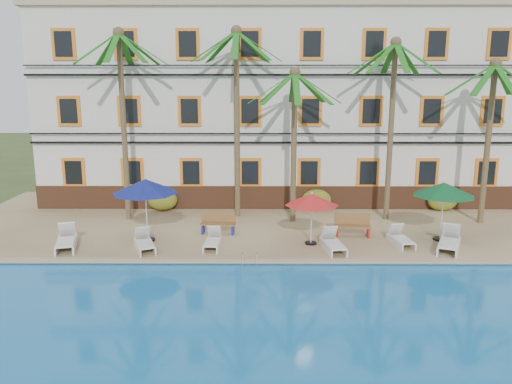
{
  "coord_description": "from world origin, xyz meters",
  "views": [
    {
      "loc": [
        -1.06,
        -18.04,
        6.59
      ],
      "look_at": [
        -1.18,
        3.0,
        2.0
      ],
      "focal_mm": 35.0,
      "sensor_mm": 36.0,
      "label": 1
    }
  ],
  "objects_px": {
    "palm_b": "(237,98)",
    "bench_right": "(353,225)",
    "pool_ladder": "(249,263)",
    "umbrella_blue": "(145,187)",
    "palm_c": "(294,123)",
    "lounger_d": "(333,243)",
    "palm_e": "(490,119)",
    "umbrella_green": "(444,190)",
    "lounger_b": "(145,243)",
    "lounger_a": "(66,241)",
    "lounger_c": "(213,241)",
    "palm_a": "(122,101)",
    "bench_left": "(218,223)",
    "lounger_e": "(400,238)",
    "lounger_f": "(449,242)",
    "umbrella_red": "(312,200)",
    "palm_d": "(392,106)"
  },
  "relations": [
    {
      "from": "palm_d",
      "to": "palm_e",
      "type": "xyz_separation_m",
      "value": [
        4.24,
        -0.62,
        -0.54
      ]
    },
    {
      "from": "lounger_a",
      "to": "lounger_c",
      "type": "xyz_separation_m",
      "value": [
        5.75,
        0.13,
        -0.05
      ]
    },
    {
      "from": "palm_e",
      "to": "lounger_e",
      "type": "height_order",
      "value": "palm_e"
    },
    {
      "from": "umbrella_red",
      "to": "palm_a",
      "type": "bearing_deg",
      "value": 155.65
    },
    {
      "from": "lounger_a",
      "to": "pool_ladder",
      "type": "height_order",
      "value": "lounger_a"
    },
    {
      "from": "umbrella_green",
      "to": "palm_e",
      "type": "bearing_deg",
      "value": 43.46
    },
    {
      "from": "umbrella_blue",
      "to": "lounger_f",
      "type": "bearing_deg",
      "value": -5.15
    },
    {
      "from": "lounger_c",
      "to": "lounger_d",
      "type": "height_order",
      "value": "lounger_d"
    },
    {
      "from": "umbrella_red",
      "to": "lounger_f",
      "type": "distance_m",
      "value": 5.56
    },
    {
      "from": "palm_e",
      "to": "lounger_a",
      "type": "distance_m",
      "value": 18.83
    },
    {
      "from": "umbrella_blue",
      "to": "umbrella_red",
      "type": "relative_size",
      "value": 1.24
    },
    {
      "from": "lounger_d",
      "to": "lounger_f",
      "type": "bearing_deg",
      "value": 0.9
    },
    {
      "from": "umbrella_blue",
      "to": "lounger_e",
      "type": "xyz_separation_m",
      "value": [
        10.27,
        -0.44,
        -2.03
      ]
    },
    {
      "from": "lounger_f",
      "to": "pool_ladder",
      "type": "xyz_separation_m",
      "value": [
        -7.74,
        -1.5,
        -0.31
      ]
    },
    {
      "from": "palm_d",
      "to": "lounger_b",
      "type": "xyz_separation_m",
      "value": [
        -10.54,
        -4.54,
        -5.08
      ]
    },
    {
      "from": "lounger_d",
      "to": "pool_ladder",
      "type": "bearing_deg",
      "value": -156.07
    },
    {
      "from": "palm_a",
      "to": "palm_d",
      "type": "distance_m",
      "value": 12.31
    },
    {
      "from": "palm_c",
      "to": "lounger_d",
      "type": "distance_m",
      "value": 6.17
    },
    {
      "from": "umbrella_red",
      "to": "umbrella_green",
      "type": "height_order",
      "value": "umbrella_green"
    },
    {
      "from": "umbrella_blue",
      "to": "palm_a",
      "type": "bearing_deg",
      "value": 115.96
    },
    {
      "from": "bench_right",
      "to": "pool_ladder",
      "type": "height_order",
      "value": "bench_right"
    },
    {
      "from": "palm_a",
      "to": "bench_left",
      "type": "bearing_deg",
      "value": -27.35
    },
    {
      "from": "umbrella_green",
      "to": "palm_b",
      "type": "bearing_deg",
      "value": 155.76
    },
    {
      "from": "palm_d",
      "to": "umbrella_red",
      "type": "relative_size",
      "value": 3.89
    },
    {
      "from": "umbrella_green",
      "to": "lounger_e",
      "type": "bearing_deg",
      "value": -161.4
    },
    {
      "from": "palm_d",
      "to": "pool_ladder",
      "type": "xyz_separation_m",
      "value": [
        -6.42,
        -6.02,
        -5.34
      ]
    },
    {
      "from": "palm_d",
      "to": "pool_ladder",
      "type": "height_order",
      "value": "palm_d"
    },
    {
      "from": "bench_left",
      "to": "bench_right",
      "type": "xyz_separation_m",
      "value": [
        5.72,
        -0.35,
        0.0
      ]
    },
    {
      "from": "palm_d",
      "to": "lounger_c",
      "type": "height_order",
      "value": "palm_d"
    },
    {
      "from": "lounger_e",
      "to": "pool_ladder",
      "type": "bearing_deg",
      "value": -160.52
    },
    {
      "from": "umbrella_blue",
      "to": "umbrella_red",
      "type": "height_order",
      "value": "umbrella_blue"
    },
    {
      "from": "palm_b",
      "to": "lounger_e",
      "type": "xyz_separation_m",
      "value": [
        6.73,
        -4.46,
        -5.4
      ]
    },
    {
      "from": "umbrella_red",
      "to": "lounger_c",
      "type": "height_order",
      "value": "umbrella_red"
    },
    {
      "from": "umbrella_blue",
      "to": "lounger_b",
      "type": "height_order",
      "value": "umbrella_blue"
    },
    {
      "from": "umbrella_blue",
      "to": "palm_c",
      "type": "bearing_deg",
      "value": 26.52
    },
    {
      "from": "lounger_b",
      "to": "palm_b",
      "type": "bearing_deg",
      "value": 56.11
    },
    {
      "from": "lounger_e",
      "to": "palm_b",
      "type": "bearing_deg",
      "value": 146.48
    },
    {
      "from": "palm_e",
      "to": "umbrella_green",
      "type": "distance_m",
      "value": 4.7
    },
    {
      "from": "palm_d",
      "to": "bench_left",
      "type": "relative_size",
      "value": 5.44
    },
    {
      "from": "bench_right",
      "to": "bench_left",
      "type": "bearing_deg",
      "value": 176.5
    },
    {
      "from": "umbrella_green",
      "to": "bench_right",
      "type": "xyz_separation_m",
      "value": [
        -3.53,
        0.55,
        -1.66
      ]
    },
    {
      "from": "palm_b",
      "to": "bench_right",
      "type": "relative_size",
      "value": 5.82
    },
    {
      "from": "lounger_e",
      "to": "pool_ladder",
      "type": "distance_m",
      "value": 6.4
    },
    {
      "from": "lounger_f",
      "to": "umbrella_red",
      "type": "bearing_deg",
      "value": 172.52
    },
    {
      "from": "umbrella_green",
      "to": "lounger_b",
      "type": "height_order",
      "value": "umbrella_green"
    },
    {
      "from": "umbrella_blue",
      "to": "lounger_d",
      "type": "bearing_deg",
      "value": -8.78
    },
    {
      "from": "palm_c",
      "to": "lounger_f",
      "type": "bearing_deg",
      "value": -35.6
    },
    {
      "from": "palm_d",
      "to": "umbrella_blue",
      "type": "bearing_deg",
      "value": -162.07
    },
    {
      "from": "lounger_c",
      "to": "bench_right",
      "type": "distance_m",
      "value": 6.0
    },
    {
      "from": "palm_c",
      "to": "lounger_c",
      "type": "height_order",
      "value": "palm_c"
    }
  ]
}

